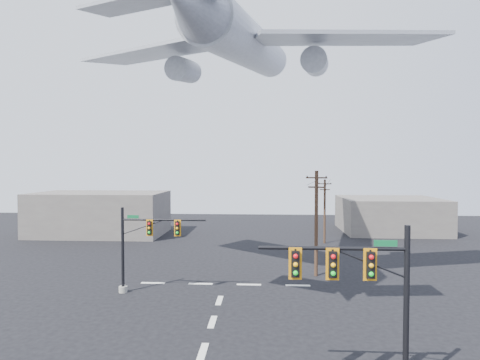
# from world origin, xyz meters

# --- Properties ---
(ground) EXTENTS (120.00, 120.00, 0.00)m
(ground) POSITION_xyz_m (0.00, 0.00, 0.00)
(ground) COLOR black
(ground) RESTS_ON ground
(lane_markings) EXTENTS (14.00, 21.20, 0.01)m
(lane_markings) POSITION_xyz_m (0.00, 5.33, 0.01)
(lane_markings) COLOR silver
(lane_markings) RESTS_ON ground
(signal_mast_near) EXTENTS (6.71, 0.79, 7.22)m
(signal_mast_near) POSITION_xyz_m (7.71, -3.24, 4.07)
(signal_mast_near) COLOR gray
(signal_mast_near) RESTS_ON ground
(signal_mast_far) EXTENTS (6.78, 0.72, 6.57)m
(signal_mast_far) POSITION_xyz_m (-6.21, 9.42, 3.55)
(signal_mast_far) COLOR gray
(signal_mast_far) RESTS_ON ground
(utility_pole_a) EXTENTS (1.82, 0.66, 9.33)m
(utility_pole_a) POSITION_xyz_m (7.85, 14.99, 4.88)
(utility_pole_a) COLOR #43291C
(utility_pole_a) RESTS_ON ground
(utility_pole_b) EXTENTS (1.61, 0.49, 8.05)m
(utility_pole_b) POSITION_xyz_m (10.90, 30.18, 4.21)
(utility_pole_b) COLOR #43291C
(utility_pole_b) RESTS_ON ground
(power_lines) EXTENTS (4.63, 15.20, 0.03)m
(power_lines) POSITION_xyz_m (9.37, 22.59, 8.06)
(power_lines) COLOR black
(airliner) EXTENTS (31.25, 33.33, 8.78)m
(airliner) POSITION_xyz_m (1.79, 13.82, 19.95)
(airliner) COLOR #B4B8C1
(building_left) EXTENTS (18.00, 10.00, 6.00)m
(building_left) POSITION_xyz_m (-20.00, 35.00, 3.00)
(building_left) COLOR #68635B
(building_left) RESTS_ON ground
(building_right) EXTENTS (14.00, 12.00, 5.00)m
(building_right) POSITION_xyz_m (22.00, 40.00, 2.50)
(building_right) COLOR #68635B
(building_right) RESTS_ON ground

